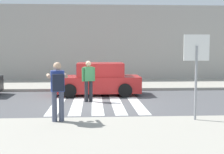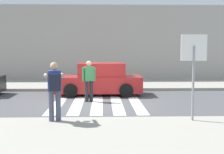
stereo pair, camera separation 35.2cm
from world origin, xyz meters
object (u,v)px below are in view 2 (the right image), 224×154
at_px(photographer_with_backpack, 54,86).
at_px(pedestrian_crossing, 89,79).
at_px(stop_sign, 194,58).
at_px(parked_car_red, 99,80).

height_order(photographer_with_backpack, pedestrian_crossing, photographer_with_backpack).
bearing_deg(pedestrian_crossing, photographer_with_backpack, -101.30).
xyz_separation_m(photographer_with_backpack, pedestrian_crossing, (0.82, 4.12, -0.19)).
height_order(stop_sign, parked_car_red, stop_sign).
relative_size(stop_sign, pedestrian_crossing, 1.46).
height_order(stop_sign, photographer_with_backpack, stop_sign).
bearing_deg(photographer_with_backpack, stop_sign, -0.00).
distance_m(photographer_with_backpack, parked_car_red, 6.15).
bearing_deg(photographer_with_backpack, pedestrian_crossing, 78.70).
bearing_deg(parked_car_red, pedestrian_crossing, -102.84).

